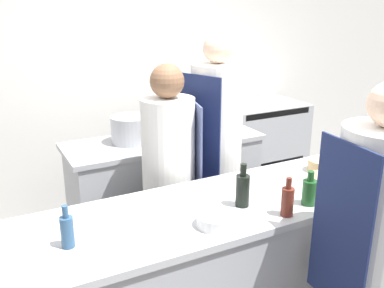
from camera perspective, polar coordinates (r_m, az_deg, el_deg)
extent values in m
cube|color=silver|center=(4.19, -11.49, 9.59)|extent=(8.00, 0.06, 2.80)
cube|color=#A8AAAF|center=(2.68, 3.63, -17.36)|extent=(2.33, 0.70, 0.90)
cube|color=#B7BABC|center=(2.43, 3.85, -8.36)|extent=(2.43, 0.73, 0.04)
cube|color=#A8AAAF|center=(3.72, -3.56, -6.50)|extent=(1.57, 0.58, 0.90)
cube|color=#A8AAAF|center=(3.55, -3.71, 0.38)|extent=(1.64, 0.61, 0.04)
cube|color=#A8AAAF|center=(4.75, 8.72, -0.50)|extent=(0.93, 0.64, 0.99)
cube|color=black|center=(4.59, 10.89, -4.26)|extent=(0.74, 0.01, 0.35)
cube|color=black|center=(4.38, 11.42, 3.97)|extent=(0.79, 0.01, 0.06)
cylinder|color=silver|center=(2.17, 23.46, -7.01)|extent=(0.39, 0.39, 0.71)
cube|color=#19234C|center=(2.09, 19.16, -10.60)|extent=(0.05, 0.37, 0.82)
cylinder|color=black|center=(3.16, -2.95, -12.75)|extent=(0.31, 0.31, 0.76)
cylinder|color=white|center=(2.86, -3.18, -0.43)|extent=(0.36, 0.36, 0.67)
cube|color=#4C567F|center=(2.93, 0.41, -1.88)|extent=(0.09, 0.33, 0.78)
sphere|color=brown|center=(2.75, -3.34, 8.38)|extent=(0.22, 0.22, 0.22)
cylinder|color=black|center=(3.41, 3.04, -9.56)|extent=(0.32, 0.32, 0.83)
cylinder|color=white|center=(3.12, 3.28, 3.60)|extent=(0.38, 0.38, 0.77)
cube|color=#19234C|center=(3.00, 1.00, 0.84)|extent=(0.15, 0.34, 0.88)
sphere|color=beige|center=(3.03, 3.45, 12.59)|extent=(0.21, 0.21, 0.21)
cylinder|color=#2D5175|center=(2.07, -16.29, -11.23)|extent=(0.06, 0.06, 0.15)
cylinder|color=#2D5175|center=(2.02, -16.56, -8.65)|extent=(0.03, 0.03, 0.06)
cylinder|color=#B2A84C|center=(2.58, 18.44, -5.37)|extent=(0.07, 0.07, 0.15)
cylinder|color=#B2A84C|center=(2.55, 18.67, -3.24)|extent=(0.03, 0.03, 0.06)
cylinder|color=black|center=(2.38, 6.76, -6.22)|extent=(0.08, 0.08, 0.18)
cylinder|color=black|center=(2.33, 6.88, -3.44)|extent=(0.03, 0.03, 0.07)
cylinder|color=#19471E|center=(2.47, 15.37, -6.26)|extent=(0.08, 0.08, 0.14)
cylinder|color=#19471E|center=(2.43, 15.57, -4.15)|extent=(0.04, 0.04, 0.06)
cylinder|color=#5B2319|center=(2.32, 12.60, -7.55)|extent=(0.07, 0.07, 0.15)
cylinder|color=#5B2319|center=(2.27, 12.79, -5.11)|extent=(0.03, 0.03, 0.06)
cylinder|color=tan|center=(2.98, 16.81, -2.75)|extent=(0.17, 0.17, 0.08)
cylinder|color=tan|center=(2.77, 17.31, -4.69)|extent=(0.22, 0.22, 0.06)
cylinder|color=white|center=(2.19, 3.25, -10.08)|extent=(0.20, 0.20, 0.06)
cylinder|color=#A8AAAF|center=(3.45, -8.21, 1.94)|extent=(0.31, 0.31, 0.22)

